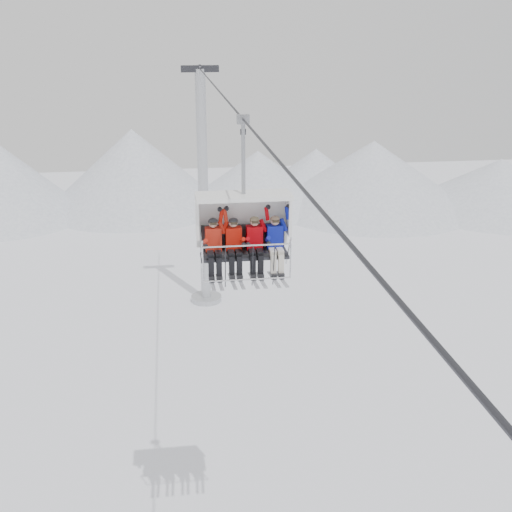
{
  "coord_description": "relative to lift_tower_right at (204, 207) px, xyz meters",
  "views": [
    {
      "loc": [
        -1.78,
        -13.13,
        15.39
      ],
      "look_at": [
        0.0,
        0.0,
        10.64
      ],
      "focal_mm": 45.0,
      "sensor_mm": 36.0,
      "label": 1
    }
  ],
  "objects": [
    {
      "name": "skier_far_left",
      "position": [
        -0.78,
        -19.87,
        4.43
      ],
      "size": [
        0.41,
        1.69,
        1.63
      ],
      "color": "red",
      "rests_on": "chairlift_carrier"
    },
    {
      "name": "ridgeline",
      "position": [
        -1.58,
        20.05,
        -2.94
      ],
      "size": [
        72.0,
        21.0,
        7.0
      ],
      "color": "white",
      "rests_on": "ground"
    },
    {
      "name": "lift_tower_right",
      "position": [
        0.0,
        0.0,
        0.0
      ],
      "size": [
        2.0,
        1.8,
        13.48
      ],
      "color": "#AFB2B7",
      "rests_on": "ground"
    },
    {
      "name": "skier_center_left",
      "position": [
        -0.27,
        -19.87,
        4.43
      ],
      "size": [
        0.4,
        1.69,
        1.61
      ],
      "color": "#B31106",
      "rests_on": "chairlift_carrier"
    },
    {
      "name": "skier_far_right",
      "position": [
        0.79,
        -19.87,
        4.43
      ],
      "size": [
        0.41,
        1.69,
        1.63
      ],
      "color": "#0D179A",
      "rests_on": "chairlift_carrier"
    },
    {
      "name": "chairlift_carrier",
      "position": [
        0.0,
        -19.57,
        4.9
      ],
      "size": [
        2.39,
        1.17,
        3.98
      ],
      "color": "black",
      "rests_on": "haul_cable"
    },
    {
      "name": "haul_cable",
      "position": [
        0.0,
        -22.0,
        7.52
      ],
      "size": [
        0.06,
        50.0,
        0.06
      ],
      "primitive_type": "cylinder",
      "rotation": [
        1.57,
        0.0,
        0.0
      ],
      "color": "#2B2B30",
      "rests_on": "lift_tower_left"
    },
    {
      "name": "skier_center_right",
      "position": [
        0.26,
        -19.87,
        4.43
      ],
      "size": [
        0.41,
        1.69,
        1.63
      ],
      "color": "#AB0108",
      "rests_on": "chairlift_carrier"
    }
  ]
}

